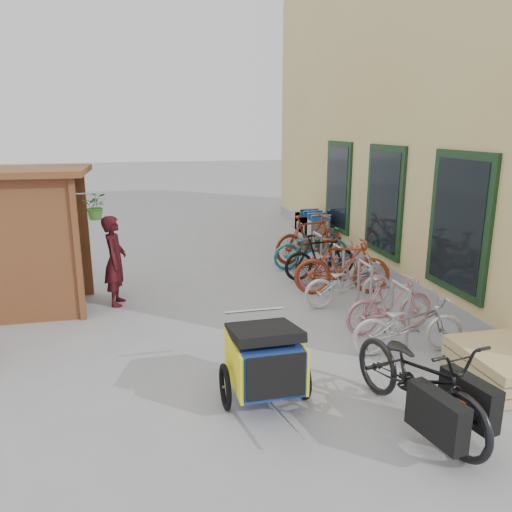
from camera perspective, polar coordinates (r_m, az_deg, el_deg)
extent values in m
plane|color=gray|center=(6.99, -1.39, -11.24)|extent=(80.00, 80.00, 0.00)
cube|color=#D0BD77|center=(13.17, 24.25, 15.32)|extent=(6.00, 13.00, 7.00)
cube|color=gray|center=(12.05, 11.32, 0.38)|extent=(0.18, 13.00, 0.30)
cube|color=black|center=(8.27, 22.16, 3.43)|extent=(0.06, 1.50, 2.20)
cube|color=black|center=(8.26, 21.99, 3.43)|extent=(0.02, 1.25, 1.95)
cube|color=black|center=(10.40, 14.45, 6.13)|extent=(0.06, 1.50, 2.20)
cube|color=black|center=(10.38, 14.30, 6.12)|extent=(0.02, 1.25, 1.95)
cube|color=black|center=(12.66, 9.38, 7.83)|extent=(0.06, 1.50, 2.20)
cube|color=black|center=(12.65, 9.25, 7.83)|extent=(0.02, 1.25, 1.95)
cube|color=brown|center=(8.33, -19.72, 0.55)|extent=(0.09, 0.09, 2.30)
cube|color=brown|center=(9.59, -18.81, 2.39)|extent=(0.09, 0.09, 2.30)
cube|color=brown|center=(8.53, -25.69, 0.26)|extent=(1.80, 0.05, 2.30)
cube|color=brown|center=(9.71, -24.10, 2.03)|extent=(1.80, 0.05, 2.30)
cube|color=brown|center=(8.94, -25.67, 8.70)|extent=(2.15, 1.65, 0.10)
cube|color=brown|center=(9.22, -25.89, -0.38)|extent=(1.30, 1.15, 0.04)
cube|color=brown|center=(9.09, -26.31, 3.27)|extent=(1.30, 1.15, 0.04)
cylinder|color=#A5A8AD|center=(8.15, -19.00, 6.77)|extent=(0.36, 0.02, 0.02)
imported|color=#2D591F|center=(8.16, -17.83, 5.45)|extent=(0.38, 0.33, 0.42)
cylinder|color=#A5A8AD|center=(7.37, 16.96, -6.97)|extent=(0.05, 0.05, 0.84)
cylinder|color=#A5A8AD|center=(7.77, 15.18, -5.69)|extent=(0.05, 0.05, 0.84)
cylinder|color=#A5A8AD|center=(7.43, 16.27, -3.29)|extent=(0.05, 0.50, 0.05)
cylinder|color=#A5A8AD|center=(8.36, 13.00, -4.11)|extent=(0.05, 0.05, 0.84)
cylinder|color=#A5A8AD|center=(8.79, 11.62, -3.11)|extent=(0.05, 0.05, 0.84)
cylinder|color=#A5A8AD|center=(8.46, 12.44, -0.89)|extent=(0.05, 0.50, 0.05)
cylinder|color=#A5A8AD|center=(9.41, 9.91, -1.85)|extent=(0.05, 0.05, 0.84)
cylinder|color=#A5A8AD|center=(9.85, 8.83, -1.06)|extent=(0.05, 0.05, 0.84)
cylinder|color=#A5A8AD|center=(9.52, 9.46, 0.98)|extent=(0.05, 0.50, 0.05)
cylinder|color=#A5A8AD|center=(10.49, 7.46, -0.05)|extent=(0.05, 0.05, 0.84)
cylinder|color=#A5A8AD|center=(10.94, 6.58, 0.59)|extent=(0.05, 0.05, 0.84)
cylinder|color=#A5A8AD|center=(10.62, 7.08, 2.47)|extent=(0.05, 0.50, 0.05)
cylinder|color=#A5A8AD|center=(11.59, 5.47, 1.41)|extent=(0.05, 0.05, 0.84)
cylinder|color=#A5A8AD|center=(12.05, 4.75, 1.94)|extent=(0.05, 0.05, 0.84)
cylinder|color=#A5A8AD|center=(11.73, 5.15, 3.68)|extent=(0.05, 0.50, 0.05)
cube|color=tan|center=(7.02, 26.52, -12.16)|extent=(1.00, 1.20, 0.12)
cube|color=tan|center=(6.96, 26.65, -11.12)|extent=(1.00, 1.20, 0.12)
cube|color=tan|center=(6.91, 26.78, -10.07)|extent=(1.00, 1.20, 0.12)
cube|color=silver|center=(12.90, 6.82, 3.27)|extent=(0.50, 0.77, 0.47)
cube|color=#1A4FA9|center=(12.48, 7.44, 4.35)|extent=(0.50, 0.04, 0.16)
cylinder|color=silver|center=(12.45, 7.49, 4.61)|extent=(0.52, 0.03, 0.03)
cylinder|color=black|center=(12.65, 6.37, 0.80)|extent=(0.04, 0.11, 0.11)
cube|color=silver|center=(13.19, 6.37, 3.54)|extent=(0.50, 0.77, 0.47)
cube|color=#1A4FA9|center=(12.77, 6.97, 4.60)|extent=(0.50, 0.04, 0.16)
cylinder|color=silver|center=(12.74, 7.02, 4.86)|extent=(0.52, 0.03, 0.03)
cylinder|color=black|center=(12.94, 5.93, 1.13)|extent=(0.04, 0.11, 0.11)
cube|color=silver|center=(13.49, 5.95, 3.79)|extent=(0.50, 0.77, 0.47)
cube|color=#1A4FA9|center=(13.07, 6.51, 4.83)|extent=(0.50, 0.04, 0.16)
cylinder|color=silver|center=(13.03, 6.56, 5.09)|extent=(0.52, 0.03, 0.03)
cylinder|color=black|center=(13.23, 5.50, 1.44)|extent=(0.04, 0.11, 0.11)
cube|color=silver|center=(13.78, 5.54, 4.03)|extent=(0.50, 0.77, 0.47)
cube|color=#1A4FA9|center=(13.36, 6.08, 5.06)|extent=(0.50, 0.04, 0.16)
cylinder|color=silver|center=(13.33, 6.12, 5.31)|extent=(0.52, 0.03, 0.03)
cylinder|color=black|center=(13.52, 5.09, 1.74)|extent=(0.04, 0.11, 0.11)
cube|color=#1C3E9A|center=(5.71, 1.00, -11.80)|extent=(0.70, 0.91, 0.52)
cube|color=yellow|center=(5.64, -2.59, -12.18)|extent=(0.06, 0.89, 0.52)
cube|color=yellow|center=(5.80, 4.49, -11.39)|extent=(0.06, 0.89, 0.52)
cube|color=black|center=(5.30, 2.34, -13.65)|extent=(0.63, 0.05, 0.48)
cube|color=black|center=(5.62, 0.87, -8.69)|extent=(0.76, 0.87, 0.25)
torus|color=black|center=(5.75, -3.55, -14.68)|extent=(0.07, 0.52, 0.52)
torus|color=black|center=(5.95, 5.35, -13.62)|extent=(0.07, 0.52, 0.52)
cylinder|color=#B7B7BC|center=(5.21, 3.25, -18.07)|extent=(0.05, 0.76, 0.03)
cylinder|color=#B7B7BC|center=(5.98, -0.19, -6.24)|extent=(0.72, 0.05, 0.03)
imported|color=black|center=(5.59, 18.02, -13.01)|extent=(1.06, 2.09, 1.05)
cube|color=black|center=(5.13, 19.95, -16.79)|extent=(0.30, 0.67, 0.45)
cube|color=black|center=(5.51, 23.15, -14.81)|extent=(0.30, 0.67, 0.45)
cube|color=red|center=(5.29, 21.67, -15.30)|extent=(0.15, 0.20, 0.12)
imported|color=maroon|center=(8.98, -15.81, -0.53)|extent=(0.44, 0.62, 1.58)
imported|color=silver|center=(7.20, 17.03, -7.47)|extent=(1.63, 0.66, 0.84)
imported|color=#C57F8C|center=(7.83, 15.09, -5.35)|extent=(1.52, 0.56, 0.89)
imported|color=silver|center=(8.78, 10.49, -3.08)|extent=(1.61, 0.59, 0.84)
imported|color=maroon|center=(9.36, 9.85, -1.18)|extent=(1.86, 0.82, 1.08)
imported|color=#C57F8C|center=(9.95, 8.92, -0.93)|extent=(1.60, 0.62, 0.83)
imported|color=black|center=(10.28, 7.37, -0.04)|extent=(1.62, 0.63, 0.95)
imported|color=#1D6C74|center=(11.04, 6.35, 0.97)|extent=(1.82, 0.79, 0.93)
imported|color=maroon|center=(11.56, 6.14, 2.04)|extent=(1.92, 1.03, 1.11)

